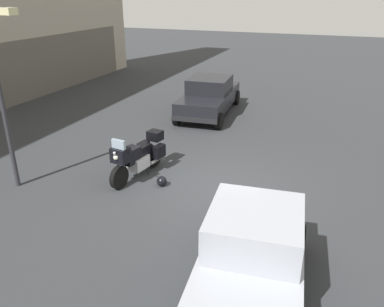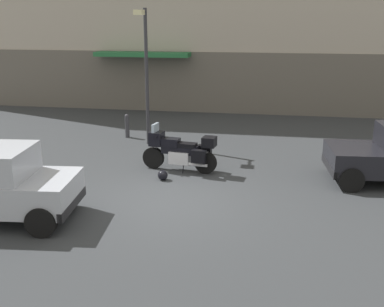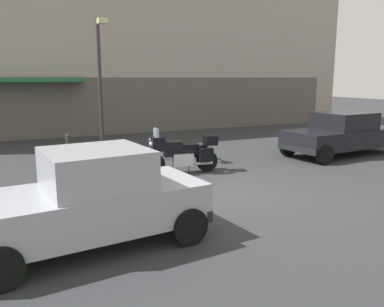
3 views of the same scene
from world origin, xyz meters
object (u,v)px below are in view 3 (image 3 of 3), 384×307
at_px(bollard_curbside, 68,146).
at_px(car_sedan_far, 342,134).
at_px(motorcycle, 182,152).
at_px(helmet, 184,176).
at_px(streetlamp_curbside, 101,76).
at_px(car_hatchback_near, 91,199).

bearing_deg(bollard_curbside, car_sedan_far, -20.79).
relative_size(motorcycle, car_sedan_far, 0.48).
height_order(motorcycle, car_sedan_far, car_sedan_far).
xyz_separation_m(helmet, streetlamp_curbside, (-1.40, 3.51, 2.69)).
distance_m(streetlamp_curbside, bollard_curbside, 2.73).
relative_size(car_hatchback_near, streetlamp_curbside, 0.86).
distance_m(motorcycle, car_hatchback_near, 5.31).
bearing_deg(bollard_curbside, streetlamp_curbside, -41.92).
bearing_deg(bollard_curbside, motorcycle, -52.28).
distance_m(motorcycle, streetlamp_curbside, 3.85).
bearing_deg(car_sedan_far, motorcycle, 176.02).
xyz_separation_m(helmet, bollard_curbside, (-2.43, 4.43, 0.33)).
xyz_separation_m(helmet, car_hatchback_near, (-3.11, -3.18, 0.67)).
bearing_deg(motorcycle, car_hatchback_near, 57.92).
relative_size(car_sedan_far, streetlamp_curbside, 1.01).
height_order(motorcycle, bollard_curbside, motorcycle).
distance_m(motorcycle, helmet, 1.05).
bearing_deg(streetlamp_curbside, motorcycle, -56.78).
relative_size(helmet, bollard_curbside, 0.32).
bearing_deg(car_sedan_far, bollard_curbside, 154.46).
bearing_deg(bollard_curbside, car_hatchback_near, -95.10).
xyz_separation_m(motorcycle, car_hatchback_near, (-3.43, -4.05, 0.19)).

